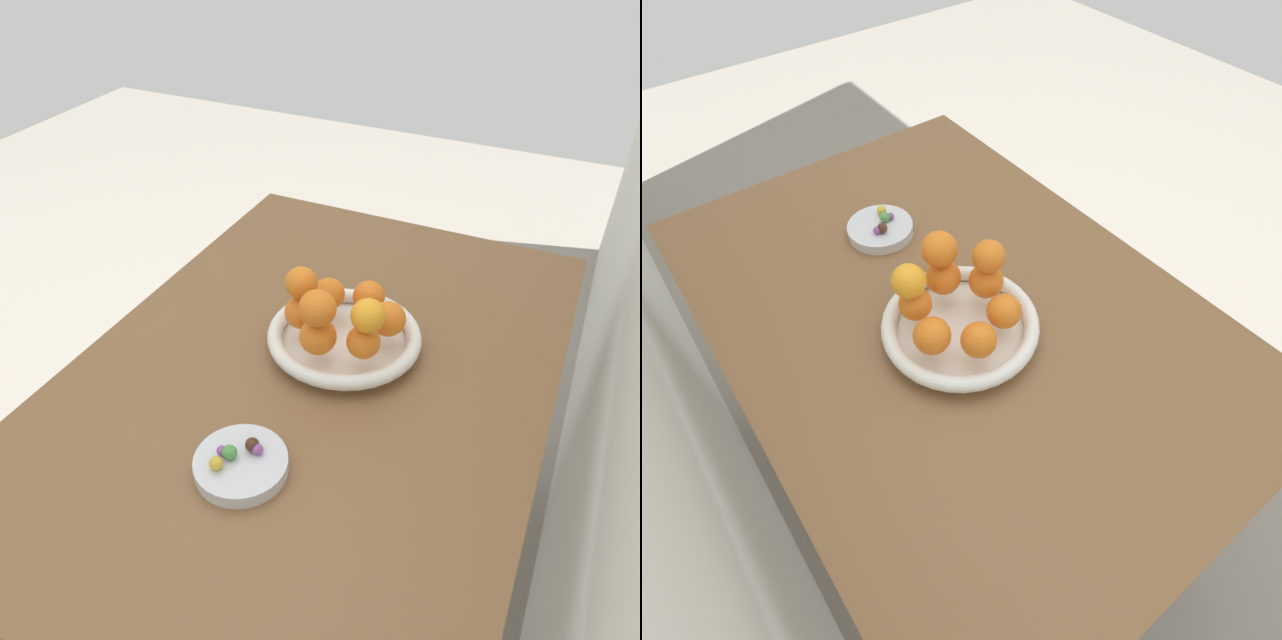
{
  "view_description": "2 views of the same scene",
  "coord_description": "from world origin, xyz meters",
  "views": [
    {
      "loc": [
        0.71,
        0.34,
        1.44
      ],
      "look_at": [
        -0.05,
        -0.01,
        0.81
      ],
      "focal_mm": 35.0,
      "sensor_mm": 36.0,
      "label": 1
    },
    {
      "loc": [
        -0.49,
        0.34,
        1.41
      ],
      "look_at": [
        -0.1,
        0.04,
        0.82
      ],
      "focal_mm": 28.0,
      "sensor_mm": 36.0,
      "label": 2
    }
  ],
  "objects": [
    {
      "name": "candy_dish",
      "position": [
        0.24,
        -0.0,
        0.75
      ],
      "size": [
        0.13,
        0.13,
        0.02
      ],
      "primitive_type": "cylinder",
      "color": "silver",
      "rests_on": "dining_table"
    },
    {
      "name": "candy_ball_0",
      "position": [
        0.24,
        -0.03,
        0.77
      ],
      "size": [
        0.01,
        0.01,
        0.01
      ],
      "primitive_type": "sphere",
      "color": "#8C4C99",
      "rests_on": "candy_dish"
    },
    {
      "name": "ground_plane",
      "position": [
        0.0,
        0.0,
        0.0
      ],
      "size": [
        6.0,
        6.0,
        0.0
      ],
      "primitive_type": "plane",
      "color": "gray"
    },
    {
      "name": "candy_ball_5",
      "position": [
        0.24,
        -0.02,
        0.77
      ],
      "size": [
        0.02,
        0.02,
        0.02
      ],
      "primitive_type": "sphere",
      "color": "#8C4C99",
      "rests_on": "candy_dish"
    },
    {
      "name": "candy_ball_2",
      "position": [
        0.21,
        0.01,
        0.77
      ],
      "size": [
        0.02,
        0.02,
        0.02
      ],
      "primitive_type": "sphere",
      "color": "#472819",
      "rests_on": "candy_dish"
    },
    {
      "name": "orange_2",
      "position": [
        -0.12,
        -0.03,
        0.81
      ],
      "size": [
        0.06,
        0.06,
        0.06
      ],
      "primitive_type": "sphere",
      "color": "orange",
      "rests_on": "fruit_bowl"
    },
    {
      "name": "orange_7",
      "position": [
        -0.02,
        0.08,
        0.86
      ],
      "size": [
        0.06,
        0.06,
        0.06
      ],
      "primitive_type": "sphere",
      "color": "orange",
      "rests_on": "orange_5"
    },
    {
      "name": "candy_ball_3",
      "position": [
        0.22,
        0.02,
        0.77
      ],
      "size": [
        0.02,
        0.02,
        0.02
      ],
      "primitive_type": "sphere",
      "color": "#8C4C99",
      "rests_on": "candy_dish"
    },
    {
      "name": "fruit_bowl",
      "position": [
        -0.07,
        0.03,
        0.76
      ],
      "size": [
        0.27,
        0.27,
        0.04
      ],
      "color": "white",
      "rests_on": "dining_table"
    },
    {
      "name": "orange_0",
      "position": [
        -0.09,
        0.09,
        0.81
      ],
      "size": [
        0.06,
        0.06,
        0.06
      ],
      "primitive_type": "sphere",
      "color": "orange",
      "rests_on": "fruit_bowl"
    },
    {
      "name": "orange_3",
      "position": [
        -0.05,
        -0.04,
        0.81
      ],
      "size": [
        0.06,
        0.06,
        0.06
      ],
      "primitive_type": "sphere",
      "color": "orange",
      "rests_on": "fruit_bowl"
    },
    {
      "name": "candy_ball_4",
      "position": [
        0.24,
        -0.01,
        0.77
      ],
      "size": [
        0.02,
        0.02,
        0.02
      ],
      "primitive_type": "sphere",
      "color": "#4C9947",
      "rests_on": "candy_dish"
    },
    {
      "name": "orange_5",
      "position": [
        -0.02,
        0.08,
        0.81
      ],
      "size": [
        0.06,
        0.06,
        0.06
      ],
      "primitive_type": "sphere",
      "color": "orange",
      "rests_on": "fruit_bowl"
    },
    {
      "name": "dining_table",
      "position": [
        0.0,
        0.0,
        0.65
      ],
      "size": [
        1.1,
        0.76,
        0.74
      ],
      "color": "brown",
      "rests_on": "ground_plane"
    },
    {
      "name": "orange_1",
      "position": [
        -0.14,
        0.04,
        0.81
      ],
      "size": [
        0.06,
        0.06,
        0.06
      ],
      "primitive_type": "sphere",
      "color": "orange",
      "rests_on": "fruit_bowl"
    },
    {
      "name": "orange_4",
      "position": [
        0.0,
        0.01,
        0.81
      ],
      "size": [
        0.06,
        0.06,
        0.06
      ],
      "primitive_type": "sphere",
      "color": "orange",
      "rests_on": "fruit_bowl"
    },
    {
      "name": "candy_ball_1",
      "position": [
        0.26,
        -0.02,
        0.77
      ],
      "size": [
        0.02,
        0.02,
        0.02
      ],
      "primitive_type": "sphere",
      "color": "gold",
      "rests_on": "candy_dish"
    },
    {
      "name": "orange_6",
      "position": [
        0.01,
        0.01,
        0.87
      ],
      "size": [
        0.06,
        0.06,
        0.06
      ],
      "primitive_type": "sphere",
      "color": "orange",
      "rests_on": "orange_4"
    },
    {
      "name": "orange_8",
      "position": [
        -0.05,
        -0.05,
        0.87
      ],
      "size": [
        0.05,
        0.05,
        0.05
      ],
      "primitive_type": "sphere",
      "color": "orange",
      "rests_on": "orange_3"
    }
  ]
}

